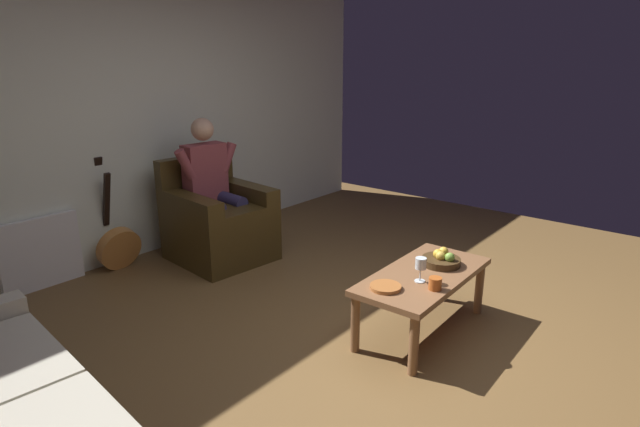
{
  "coord_description": "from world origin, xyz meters",
  "views": [
    {
      "loc": [
        2.72,
        1.63,
        1.85
      ],
      "look_at": [
        -0.32,
        -0.85,
        0.66
      ],
      "focal_mm": 29.31,
      "sensor_mm": 36.0,
      "label": 1
    }
  ],
  "objects_px": {
    "wine_glass_near": "(421,265)",
    "coffee_table": "(423,282)",
    "candle_jar": "(435,284)",
    "decorative_dish": "(386,287)",
    "armchair": "(218,223)",
    "person_seated": "(212,184)",
    "guitar": "(118,245)",
    "fruit_bowl": "(442,260)"
  },
  "relations": [
    {
      "from": "wine_glass_near",
      "to": "decorative_dish",
      "type": "bearing_deg",
      "value": -25.91
    },
    {
      "from": "guitar",
      "to": "coffee_table",
      "type": "bearing_deg",
      "value": 105.31
    },
    {
      "from": "armchair",
      "to": "coffee_table",
      "type": "bearing_deg",
      "value": 94.99
    },
    {
      "from": "coffee_table",
      "to": "decorative_dish",
      "type": "relative_size",
      "value": 5.56
    },
    {
      "from": "guitar",
      "to": "candle_jar",
      "type": "xyz_separation_m",
      "value": [
        -0.54,
        2.82,
        0.25
      ]
    },
    {
      "from": "person_seated",
      "to": "wine_glass_near",
      "type": "bearing_deg",
      "value": 91.45
    },
    {
      "from": "decorative_dish",
      "to": "candle_jar",
      "type": "relative_size",
      "value": 2.4
    },
    {
      "from": "coffee_table",
      "to": "candle_jar",
      "type": "height_order",
      "value": "candle_jar"
    },
    {
      "from": "armchair",
      "to": "fruit_bowl",
      "type": "distance_m",
      "value": 2.2
    },
    {
      "from": "armchair",
      "to": "person_seated",
      "type": "bearing_deg",
      "value": -90.0
    },
    {
      "from": "wine_glass_near",
      "to": "decorative_dish",
      "type": "xyz_separation_m",
      "value": [
        0.24,
        -0.11,
        -0.1
      ]
    },
    {
      "from": "person_seated",
      "to": "candle_jar",
      "type": "height_order",
      "value": "person_seated"
    },
    {
      "from": "candle_jar",
      "to": "wine_glass_near",
      "type": "bearing_deg",
      "value": -109.44
    },
    {
      "from": "person_seated",
      "to": "decorative_dish",
      "type": "relative_size",
      "value": 6.54
    },
    {
      "from": "person_seated",
      "to": "guitar",
      "type": "height_order",
      "value": "person_seated"
    },
    {
      "from": "wine_glass_near",
      "to": "fruit_bowl",
      "type": "height_order",
      "value": "wine_glass_near"
    },
    {
      "from": "coffee_table",
      "to": "candle_jar",
      "type": "bearing_deg",
      "value": 44.24
    },
    {
      "from": "coffee_table",
      "to": "wine_glass_near",
      "type": "height_order",
      "value": "wine_glass_near"
    },
    {
      "from": "armchair",
      "to": "wine_glass_near",
      "type": "height_order",
      "value": "armchair"
    },
    {
      "from": "fruit_bowl",
      "to": "candle_jar",
      "type": "xyz_separation_m",
      "value": [
        0.4,
        0.15,
        0.0
      ]
    },
    {
      "from": "armchair",
      "to": "fruit_bowl",
      "type": "height_order",
      "value": "armchair"
    },
    {
      "from": "armchair",
      "to": "fruit_bowl",
      "type": "relative_size",
      "value": 3.47
    },
    {
      "from": "wine_glass_near",
      "to": "decorative_dish",
      "type": "relative_size",
      "value": 0.83
    },
    {
      "from": "armchair",
      "to": "wine_glass_near",
      "type": "xyz_separation_m",
      "value": [
        0.16,
        2.21,
        0.21
      ]
    },
    {
      "from": "armchair",
      "to": "person_seated",
      "type": "distance_m",
      "value": 0.37
    },
    {
      "from": "armchair",
      "to": "coffee_table",
      "type": "height_order",
      "value": "armchair"
    },
    {
      "from": "coffee_table",
      "to": "fruit_bowl",
      "type": "relative_size",
      "value": 4.11
    },
    {
      "from": "guitar",
      "to": "person_seated",
      "type": "bearing_deg",
      "value": 149.94
    },
    {
      "from": "decorative_dish",
      "to": "candle_jar",
      "type": "xyz_separation_m",
      "value": [
        -0.19,
        0.25,
        0.03
      ]
    },
    {
      "from": "guitar",
      "to": "wine_glass_near",
      "type": "relative_size",
      "value": 6.11
    },
    {
      "from": "candle_jar",
      "to": "armchair",
      "type": "bearing_deg",
      "value": -95.03
    },
    {
      "from": "wine_glass_near",
      "to": "fruit_bowl",
      "type": "distance_m",
      "value": 0.36
    },
    {
      "from": "person_seated",
      "to": "wine_glass_near",
      "type": "xyz_separation_m",
      "value": [
        0.16,
        2.25,
        -0.16
      ]
    },
    {
      "from": "armchair",
      "to": "person_seated",
      "type": "height_order",
      "value": "person_seated"
    },
    {
      "from": "fruit_bowl",
      "to": "candle_jar",
      "type": "bearing_deg",
      "value": 21.25
    },
    {
      "from": "coffee_table",
      "to": "candle_jar",
      "type": "xyz_separation_m",
      "value": [
        0.18,
        0.18,
        0.1
      ]
    },
    {
      "from": "decorative_dish",
      "to": "coffee_table",
      "type": "bearing_deg",
      "value": 169.57
    },
    {
      "from": "wine_glass_near",
      "to": "candle_jar",
      "type": "relative_size",
      "value": 1.98
    },
    {
      "from": "fruit_bowl",
      "to": "decorative_dish",
      "type": "xyz_separation_m",
      "value": [
        0.59,
        -0.09,
        -0.03
      ]
    },
    {
      "from": "coffee_table",
      "to": "decorative_dish",
      "type": "xyz_separation_m",
      "value": [
        0.37,
        -0.07,
        0.07
      ]
    },
    {
      "from": "armchair",
      "to": "coffee_table",
      "type": "relative_size",
      "value": 0.84
    },
    {
      "from": "wine_glass_near",
      "to": "coffee_table",
      "type": "bearing_deg",
      "value": -161.36
    }
  ]
}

